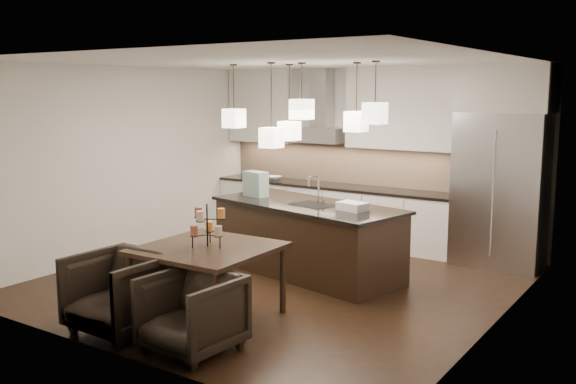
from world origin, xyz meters
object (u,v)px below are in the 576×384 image
Objects in this scene: refrigerator at (500,190)px; armchair_left at (119,292)px; island_body at (307,240)px; armchair_right at (192,313)px; dining_table at (208,282)px.

armchair_left is (-2.50, -4.69, -0.67)m from refrigerator.
refrigerator is 2.40× the size of armchair_left.
refrigerator is at bearing 54.20° from island_body.
island_body is 3.16× the size of armchair_right.
refrigerator is at bearing 61.38° from dining_table.
armchair_right is (0.47, -0.78, -0.02)m from dining_table.
armchair_left is (-0.48, -2.85, -0.05)m from island_body.
armchair_right is (0.97, 0.02, -0.03)m from armchair_left.
armchair_right is (0.49, -2.83, -0.08)m from island_body.
refrigerator reaches higher than armchair_right.
island_body is at bearing 104.02° from armchair_right.
armchair_right is at bearing -68.35° from island_body.
refrigerator is 4.96m from armchair_right.
island_body is (-2.02, -1.84, -0.62)m from refrigerator.
armchair_left is 1.09× the size of armchair_right.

